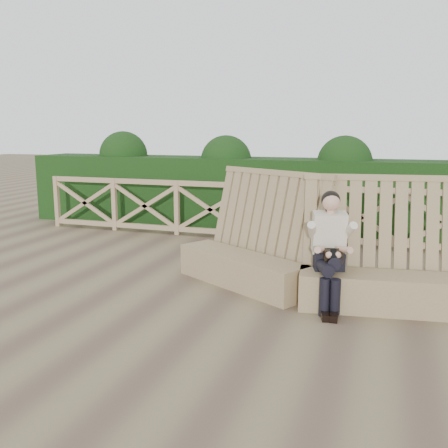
% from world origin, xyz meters
% --- Properties ---
extents(ground, '(60.00, 60.00, 0.00)m').
position_xyz_m(ground, '(0.00, 0.00, 0.00)').
color(ground, brown).
rests_on(ground, ground).
extents(bench, '(3.93, 1.69, 1.57)m').
position_xyz_m(bench, '(1.01, 0.60, 0.39)').
color(bench, olive).
rests_on(bench, ground).
extents(woman, '(0.49, 0.88, 1.39)m').
position_xyz_m(woman, '(1.27, 0.27, 0.74)').
color(woman, black).
rests_on(woman, ground).
extents(guardrail, '(10.10, 0.09, 1.10)m').
position_xyz_m(guardrail, '(0.00, 3.50, 0.55)').
color(guardrail, '#947D56').
rests_on(guardrail, ground).
extents(hedge, '(12.00, 1.20, 1.50)m').
position_xyz_m(hedge, '(0.00, 4.70, 0.75)').
color(hedge, black).
rests_on(hedge, ground).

